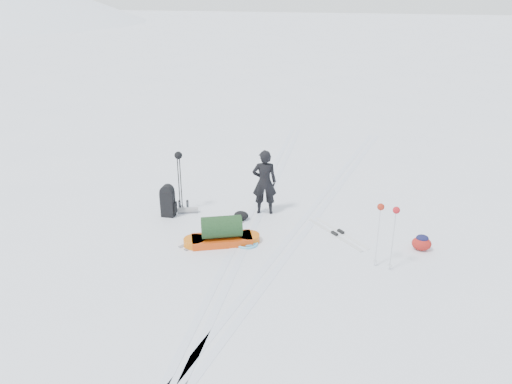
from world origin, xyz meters
TOP-DOWN VIEW (x-y plane):
  - ground at (0.00, 0.00)m, footprint 200.00×200.00m
  - ski_tracks at (0.61, 0.88)m, footprint 3.38×17.97m
  - skier at (0.12, 1.15)m, footprint 0.68×0.54m
  - pulk_sled at (-0.37, -0.63)m, footprint 1.72×1.13m
  - expedition_rucksack at (-2.05, 0.39)m, footprint 0.82×0.58m
  - ski_poles_black at (-1.91, 0.73)m, footprint 0.22×0.19m
  - ski_poles_silver at (3.06, -0.75)m, footprint 0.43×0.22m
  - touring_skis_grey at (-0.71, -0.28)m, footprint 1.04×1.79m
  - touring_skis_white at (2.03, 0.49)m, footprint 1.53×1.46m
  - rope_coil at (0.17, -0.51)m, footprint 0.51×0.51m
  - small_daypack at (3.84, 0.23)m, footprint 0.46×0.37m
  - thermos_pair at (-1.89, 0.79)m, footprint 0.25×0.19m
  - stuff_sack at (-0.31, 0.62)m, footprint 0.38×0.30m

SIDE VIEW (x-z plane):
  - ground at x=0.00m, z-range 0.00..0.00m
  - ski_tracks at x=0.61m, z-range 0.00..0.01m
  - touring_skis_white at x=2.03m, z-range -0.02..0.05m
  - touring_skis_grey at x=-0.71m, z-range -0.02..0.05m
  - rope_coil at x=0.17m, z-range 0.00..0.06m
  - stuff_sack at x=-0.31m, z-range 0.00..0.22m
  - thermos_pair at x=-1.89m, z-range -0.01..0.26m
  - small_daypack at x=3.84m, z-range -0.01..0.35m
  - pulk_sled at x=-0.37m, z-range -0.08..0.57m
  - expedition_rucksack at x=-2.05m, z-range -0.03..0.78m
  - skier at x=0.12m, z-range 0.00..1.64m
  - ski_poles_silver at x=3.06m, z-range 0.46..1.84m
  - ski_poles_black at x=-1.91m, z-range 0.50..2.05m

